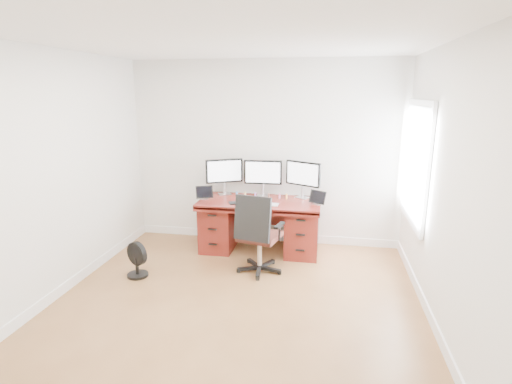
% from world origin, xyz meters
% --- Properties ---
extents(ground, '(4.50, 4.50, 0.00)m').
position_xyz_m(ground, '(0.00, 0.00, 0.00)').
color(ground, brown).
rests_on(ground, ground).
extents(back_wall, '(4.00, 0.10, 2.70)m').
position_xyz_m(back_wall, '(0.00, 2.25, 1.35)').
color(back_wall, silver).
rests_on(back_wall, ground).
extents(right_wall, '(0.10, 4.50, 2.70)m').
position_xyz_m(right_wall, '(2.00, 0.11, 1.35)').
color(right_wall, silver).
rests_on(right_wall, ground).
extents(desk, '(1.70, 0.80, 0.75)m').
position_xyz_m(desk, '(0.00, 1.83, 0.40)').
color(desk, '#5E1812').
rests_on(desk, ground).
extents(office_chair, '(0.66, 0.66, 1.04)m').
position_xyz_m(office_chair, '(0.10, 1.08, 0.34)').
color(office_chair, black).
rests_on(office_chair, ground).
extents(floor_fan, '(0.30, 0.26, 0.45)m').
position_xyz_m(floor_fan, '(-1.36, 0.71, 0.22)').
color(floor_fan, black).
rests_on(floor_fan, ground).
extents(monitor_left, '(0.50, 0.29, 0.53)m').
position_xyz_m(monitor_left, '(-0.58, 2.07, 1.09)').
color(monitor_left, silver).
rests_on(monitor_left, desk).
extents(monitor_center, '(0.55, 0.15, 0.53)m').
position_xyz_m(monitor_center, '(0.00, 2.07, 1.09)').
color(monitor_center, silver).
rests_on(monitor_center, desk).
extents(monitor_right, '(0.50, 0.29, 0.53)m').
position_xyz_m(monitor_right, '(0.58, 2.07, 1.09)').
color(monitor_right, silver).
rests_on(monitor_right, desk).
extents(tablet_left, '(0.25, 0.16, 0.19)m').
position_xyz_m(tablet_left, '(-0.80, 1.75, 0.84)').
color(tablet_left, silver).
rests_on(tablet_left, desk).
extents(tablet_right, '(0.24, 0.18, 0.19)m').
position_xyz_m(tablet_right, '(0.80, 1.75, 0.84)').
color(tablet_right, silver).
rests_on(tablet_right, desk).
extents(keyboard, '(0.31, 0.16, 0.01)m').
position_xyz_m(keyboard, '(0.04, 1.66, 0.76)').
color(keyboard, silver).
rests_on(keyboard, desk).
extents(trackpad, '(0.15, 0.15, 0.01)m').
position_xyz_m(trackpad, '(0.21, 1.62, 0.76)').
color(trackpad, silver).
rests_on(trackpad, desk).
extents(drawing_tablet, '(0.28, 0.23, 0.01)m').
position_xyz_m(drawing_tablet, '(-0.28, 1.62, 0.76)').
color(drawing_tablet, black).
rests_on(drawing_tablet, desk).
extents(phone, '(0.16, 0.12, 0.01)m').
position_xyz_m(phone, '(0.00, 1.76, 0.76)').
color(phone, black).
rests_on(phone, desk).
extents(figurine_blue, '(0.03, 0.03, 0.08)m').
position_xyz_m(figurine_blue, '(-0.37, 1.95, 0.79)').
color(figurine_blue, '#5E98E8').
rests_on(figurine_blue, desk).
extents(figurine_yellow, '(0.03, 0.03, 0.08)m').
position_xyz_m(figurine_yellow, '(-0.24, 1.95, 0.79)').
color(figurine_yellow, tan).
rests_on(figurine_yellow, desk).
extents(figurine_purple, '(0.03, 0.03, 0.08)m').
position_xyz_m(figurine_purple, '(-0.09, 1.95, 0.79)').
color(figurine_purple, '#AA75D4').
rests_on(figurine_purple, desk).
extents(figurine_brown, '(0.03, 0.03, 0.08)m').
position_xyz_m(figurine_brown, '(0.11, 1.95, 0.79)').
color(figurine_brown, brown).
rests_on(figurine_brown, desk).
extents(figurine_pink, '(0.03, 0.03, 0.08)m').
position_xyz_m(figurine_pink, '(0.26, 1.95, 0.79)').
color(figurine_pink, pink).
rests_on(figurine_pink, desk).
extents(figurine_orange, '(0.03, 0.03, 0.08)m').
position_xyz_m(figurine_orange, '(0.36, 1.95, 0.79)').
color(figurine_orange, '#EB933E').
rests_on(figurine_orange, desk).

